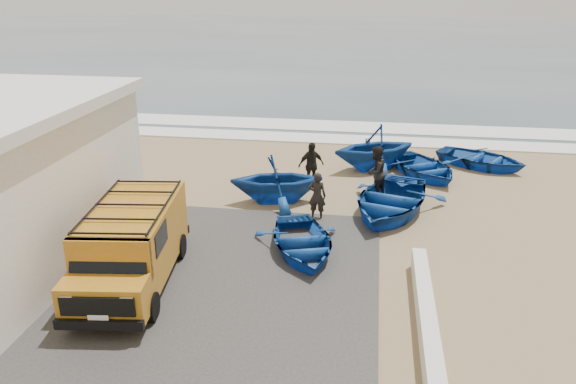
{
  "coord_description": "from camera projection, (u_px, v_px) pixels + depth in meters",
  "views": [
    {
      "loc": [
        3.63,
        -13.44,
        7.15
      ],
      "look_at": [
        1.26,
        1.83,
        1.2
      ],
      "focal_mm": 35.0,
      "sensor_mm": 36.0,
      "label": 1
    }
  ],
  "objects": [
    {
      "name": "ground",
      "position": [
        233.0,
        254.0,
        15.48
      ],
      "size": [
        160.0,
        160.0,
        0.0
      ],
      "primitive_type": "plane",
      "color": "#967E57"
    },
    {
      "name": "slab",
      "position": [
        135.0,
        284.0,
        13.91
      ],
      "size": [
        12.0,
        10.0,
        0.05
      ],
      "primitive_type": "cube",
      "color": "#423F3D",
      "rests_on": "ground"
    },
    {
      "name": "ocean",
      "position": [
        347.0,
        40.0,
        67.12
      ],
      "size": [
        180.0,
        88.0,
        0.01
      ],
      "primitive_type": "cube",
      "color": "#385166",
      "rests_on": "ground"
    },
    {
      "name": "surf_line",
      "position": [
        295.0,
        137.0,
        26.54
      ],
      "size": [
        180.0,
        1.6,
        0.06
      ],
      "primitive_type": "cube",
      "color": "white",
      "rests_on": "ground"
    },
    {
      "name": "surf_wash",
      "position": [
        302.0,
        125.0,
        28.85
      ],
      "size": [
        180.0,
        2.2,
        0.04
      ],
      "primitive_type": "cube",
      "color": "white",
      "rests_on": "ground"
    },
    {
      "name": "parapet",
      "position": [
        427.0,
        323.0,
        11.9
      ],
      "size": [
        0.35,
        6.0,
        0.55
      ],
      "primitive_type": "cube",
      "color": "silver",
      "rests_on": "ground"
    },
    {
      "name": "van",
      "position": [
        132.0,
        243.0,
        13.64
      ],
      "size": [
        2.41,
        4.92,
        2.03
      ],
      "rotation": [
        0.0,
        0.0,
        0.12
      ],
      "color": "#B5761B",
      "rests_on": "ground"
    },
    {
      "name": "boat_near_left",
      "position": [
        302.0,
        242.0,
        15.36
      ],
      "size": [
        3.33,
        3.96,
        0.7
      ],
      "primitive_type": "imported",
      "rotation": [
        0.0,
        0.0,
        0.31
      ],
      "color": "#1449A0",
      "rests_on": "ground"
    },
    {
      "name": "boat_near_right",
      "position": [
        390.0,
        200.0,
        17.97
      ],
      "size": [
        4.24,
        5.1,
        0.91
      ],
      "primitive_type": "imported",
      "rotation": [
        0.0,
        0.0,
        -0.28
      ],
      "color": "#1449A0",
      "rests_on": "ground"
    },
    {
      "name": "boat_mid_left",
      "position": [
        277.0,
        179.0,
        18.76
      ],
      "size": [
        3.64,
        3.33,
        1.63
      ],
      "primitive_type": "imported",
      "rotation": [
        0.0,
        0.0,
        1.81
      ],
      "color": "#1449A0",
      "rests_on": "ground"
    },
    {
      "name": "boat_mid_right",
      "position": [
        423.0,
        167.0,
        21.36
      ],
      "size": [
        3.97,
        4.36,
        0.74
      ],
      "primitive_type": "imported",
      "rotation": [
        0.0,
        0.0,
        0.51
      ],
      "color": "#1449A0",
      "rests_on": "ground"
    },
    {
      "name": "boat_far_left",
      "position": [
        374.0,
        147.0,
        21.97
      ],
      "size": [
        4.43,
        4.25,
        1.8
      ],
      "primitive_type": "imported",
      "rotation": [
        0.0,
        0.0,
        -1.05
      ],
      "color": "#1449A0",
      "rests_on": "ground"
    },
    {
      "name": "boat_far_right",
      "position": [
        481.0,
        159.0,
        22.36
      ],
      "size": [
        4.3,
        3.96,
        0.73
      ],
      "primitive_type": "imported",
      "rotation": [
        0.0,
        0.0,
        1.03
      ],
      "color": "#1449A0",
      "rests_on": "ground"
    },
    {
      "name": "fisherman_front",
      "position": [
        317.0,
        196.0,
        17.46
      ],
      "size": [
        0.59,
        0.42,
        1.53
      ],
      "primitive_type": "imported",
      "rotation": [
        0.0,
        0.0,
        3.04
      ],
      "color": "black",
      "rests_on": "ground"
    },
    {
      "name": "fisherman_middle",
      "position": [
        375.0,
        172.0,
        19.14
      ],
      "size": [
        1.06,
        1.12,
        1.82
      ],
      "primitive_type": "imported",
      "rotation": [
        0.0,
        0.0,
        -2.14
      ],
      "color": "black",
      "rests_on": "ground"
    },
    {
      "name": "fisherman_back",
      "position": [
        311.0,
        165.0,
        20.01
      ],
      "size": [
        1.06,
        0.89,
        1.7
      ],
      "primitive_type": "imported",
      "rotation": [
        0.0,
        0.0,
        0.57
      ],
      "color": "black",
      "rests_on": "ground"
    }
  ]
}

